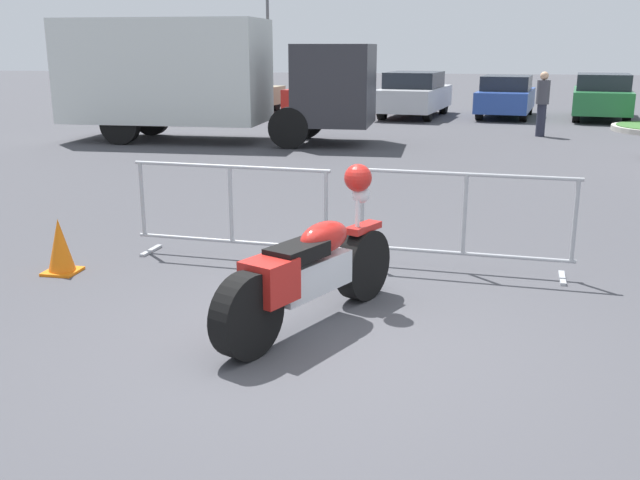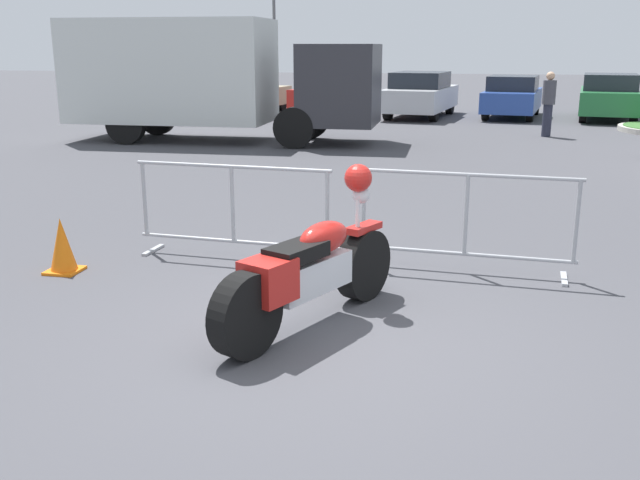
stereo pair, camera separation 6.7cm
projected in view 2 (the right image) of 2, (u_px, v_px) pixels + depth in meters
name	position (u px, v px, depth m)	size (l,w,h in m)	color
ground_plane	(321.00, 343.00, 5.77)	(120.00, 120.00, 0.00)	#424247
motorcycle	(311.00, 269.00, 6.04)	(1.15, 2.17, 1.31)	black
crowd_barrier_near	(233.00, 211.00, 7.95)	(2.29, 0.60, 1.07)	#9EA0A5
crowd_barrier_far	(466.00, 221.00, 7.45)	(2.29, 0.60, 1.07)	#9EA0A5
box_truck	(205.00, 75.00, 17.73)	(7.74, 2.39, 2.98)	silver
parked_car_yellow	(173.00, 92.00, 26.33)	(2.28, 4.34, 1.40)	yellow
parked_car_tan	(249.00, 94.00, 25.42)	(2.20, 4.19, 1.35)	tan
parked_car_red	(333.00, 94.00, 24.79)	(2.36, 4.49, 1.45)	#B21E19
parked_car_silver	(421.00, 94.00, 24.06)	(2.44, 4.64, 1.50)	#B7BABF
parked_car_blue	(513.00, 96.00, 23.92)	(2.24, 4.28, 1.38)	#284799
parked_car_green	(609.00, 96.00, 23.25)	(2.38, 4.54, 1.47)	#236B38
pedestrian	(549.00, 102.00, 18.75)	(0.41, 0.41, 1.69)	#262838
traffic_cone	(62.00, 246.00, 7.52)	(0.34, 0.34, 0.59)	orange
street_lamp	(274.00, 10.00, 28.05)	(0.36, 0.70, 5.68)	#595B60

